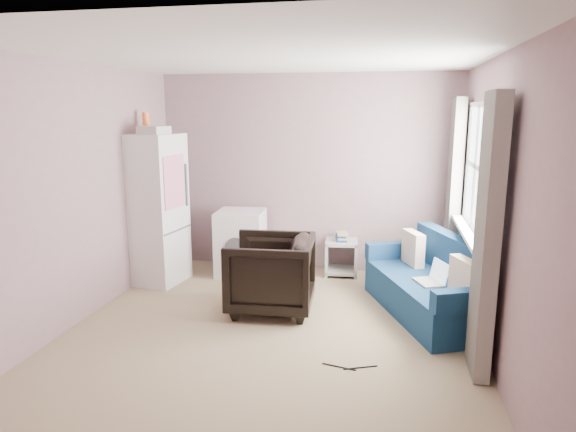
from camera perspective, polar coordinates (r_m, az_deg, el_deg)
name	(u,v)px	position (r m, az deg, el deg)	size (l,w,h in m)	color
room	(272,201)	(4.56, -1.81, 1.64)	(3.84, 4.24, 2.54)	#988463
armchair	(271,270)	(5.31, -1.94, -6.01)	(0.84, 0.79, 0.86)	black
fridge	(154,208)	(6.29, -14.63, 0.83)	(0.70, 0.69, 2.02)	silver
washing_machine	(241,241)	(6.49, -5.27, -2.81)	(0.61, 0.62, 0.81)	silver
side_table	(341,255)	(6.52, 5.94, -4.30)	(0.43, 0.43, 0.55)	#A3A39F
sofa	(435,287)	(5.46, 16.04, -7.63)	(1.39, 1.90, 0.77)	navy
window_dressing	(467,210)	(5.21, 19.30, 0.62)	(0.17, 2.62, 2.18)	white
floor_cables	(350,367)	(4.36, 6.87, -16.33)	(0.45, 0.12, 0.01)	black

